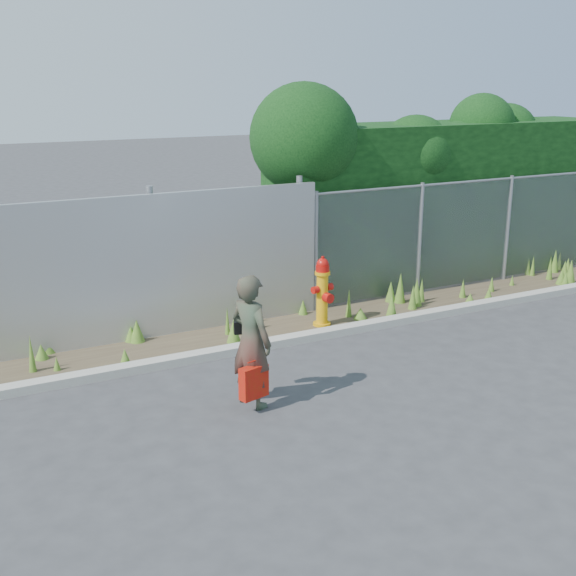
# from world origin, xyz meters

# --- Properties ---
(ground) EXTENTS (80.00, 80.00, 0.00)m
(ground) POSITION_xyz_m (0.00, 0.00, 0.00)
(ground) COLOR #353537
(ground) RESTS_ON ground
(curb) EXTENTS (16.00, 0.22, 0.12)m
(curb) POSITION_xyz_m (0.00, 1.80, 0.06)
(curb) COLOR #A49F94
(curb) RESTS_ON ground
(weed_strip) EXTENTS (16.00, 1.36, 0.55)m
(weed_strip) POSITION_xyz_m (0.60, 2.49, 0.13)
(weed_strip) COLOR #473928
(weed_strip) RESTS_ON ground
(corrugated_fence) EXTENTS (8.50, 0.21, 2.30)m
(corrugated_fence) POSITION_xyz_m (-3.25, 3.01, 1.10)
(corrugated_fence) COLOR #A9ACB0
(corrugated_fence) RESTS_ON ground
(chainlink_fence) EXTENTS (6.50, 0.07, 2.05)m
(chainlink_fence) POSITION_xyz_m (4.25, 3.00, 1.03)
(chainlink_fence) COLOR gray
(chainlink_fence) RESTS_ON ground
(hedge) EXTENTS (7.86, 2.00, 3.77)m
(hedge) POSITION_xyz_m (4.17, 3.99, 1.92)
(hedge) COLOR black
(hedge) RESTS_ON ground
(fire_hydrant) EXTENTS (0.39, 0.34, 1.15)m
(fire_hydrant) POSITION_xyz_m (0.76, 2.25, 0.56)
(fire_hydrant) COLOR #E4A20C
(fire_hydrant) RESTS_ON ground
(woman) EXTENTS (0.57, 0.69, 1.63)m
(woman) POSITION_xyz_m (-1.44, 0.16, 0.82)
(woman) COLOR #0E5A3C
(woman) RESTS_ON ground
(red_tote_bag) EXTENTS (0.36, 0.13, 0.47)m
(red_tote_bag) POSITION_xyz_m (-1.49, -0.03, 0.38)
(red_tote_bag) COLOR #A02209
(black_shoulder_bag) EXTENTS (0.21, 0.09, 0.16)m
(black_shoulder_bag) POSITION_xyz_m (-1.44, 0.41, 0.91)
(black_shoulder_bag) COLOR black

